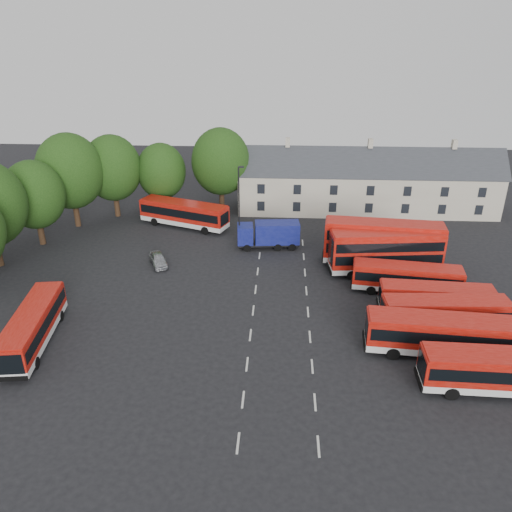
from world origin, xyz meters
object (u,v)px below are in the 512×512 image
object	(u,v)px
box_truck	(269,234)
bus_west	(33,325)
lamppost	(239,206)
silver_car	(158,260)
bus_row_a	(503,370)
bus_dd_south	(386,250)

from	to	relation	value
box_truck	bus_west	bearing A→B (deg)	-137.43
lamppost	silver_car	bearing A→B (deg)	-149.07
bus_row_a	silver_car	size ratio (longest dim) A/B	2.92
bus_dd_south	box_truck	bearing A→B (deg)	147.40
bus_dd_south	box_truck	world-z (taller)	bus_dd_south
bus_dd_south	silver_car	xyz separation A→B (m)	(-24.07, 0.74, -2.02)
silver_car	lamppost	xyz separation A→B (m)	(8.44, 5.06, 4.55)
box_truck	lamppost	distance (m)	4.87
bus_row_a	bus_dd_south	bearing A→B (deg)	106.59
bus_dd_south	bus_west	world-z (taller)	bus_dd_south
bus_dd_south	bus_west	xyz separation A→B (m)	(-30.68, -14.39, -0.88)
bus_west	silver_car	world-z (taller)	bus_west
silver_car	lamppost	distance (m)	10.84
box_truck	silver_car	xyz separation A→B (m)	(-11.87, -5.33, -1.10)
bus_row_a	bus_west	size ratio (longest dim) A/B	1.04
bus_row_a	silver_car	distance (m)	34.69
bus_dd_south	silver_car	bearing A→B (deg)	172.10
bus_dd_south	silver_car	distance (m)	24.17
bus_dd_south	lamppost	xyz separation A→B (m)	(-15.63, 5.80, 2.53)
box_truck	silver_car	bearing A→B (deg)	-161.17
bus_row_a	lamppost	world-z (taller)	lamppost
box_truck	lamppost	xyz separation A→B (m)	(-3.42, -0.27, 3.45)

